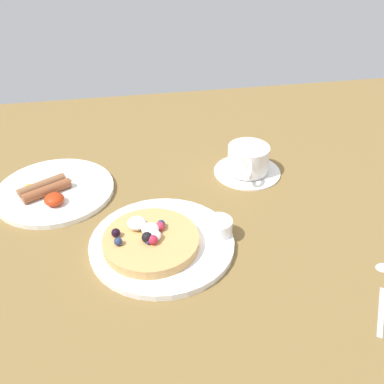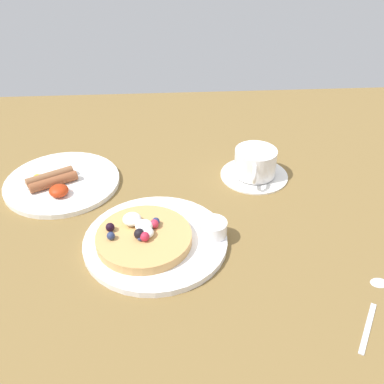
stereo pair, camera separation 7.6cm
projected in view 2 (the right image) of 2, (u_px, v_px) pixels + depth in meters
name	position (u px, v px, depth m)	size (l,w,h in m)	color
ground_plane	(192.00, 217.00, 0.87)	(2.07, 1.18, 0.03)	brown
pancake_plate	(156.00, 241.00, 0.78)	(0.25, 0.25, 0.01)	white
pancake_with_berries	(143.00, 236.00, 0.77)	(0.17, 0.17, 0.04)	tan
syrup_ramekin	(213.00, 228.00, 0.78)	(0.05, 0.05, 0.03)	white
breakfast_plate	(62.00, 182.00, 0.93)	(0.24, 0.24, 0.01)	white
fried_breakfast	(50.00, 182.00, 0.91)	(0.12, 0.11, 0.02)	brown
coffee_saucer	(254.00, 175.00, 0.96)	(0.14, 0.14, 0.01)	white
coffee_cup	(255.00, 162.00, 0.94)	(0.09, 0.12, 0.06)	white
teaspoon	(375.00, 298.00, 0.68)	(0.10, 0.14, 0.01)	silver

